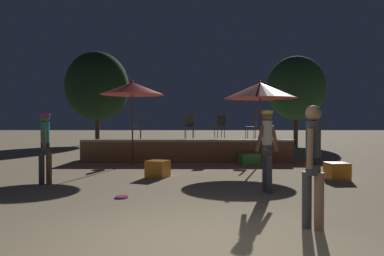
{
  "coord_description": "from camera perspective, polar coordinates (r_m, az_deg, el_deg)",
  "views": [
    {
      "loc": [
        0.07,
        -4.17,
        1.45
      ],
      "look_at": [
        0.0,
        6.15,
        1.28
      ],
      "focal_mm": 35.0,
      "sensor_mm": 36.0,
      "label": 1
    }
  ],
  "objects": [
    {
      "name": "patio_umbrella_0",
      "position": [
        12.92,
        10.36,
        5.63
      ],
      "size": [
        2.44,
        2.44,
        2.86
      ],
      "color": "brown",
      "rests_on": "ground"
    },
    {
      "name": "bistro_chair_0",
      "position": [
        14.72,
        4.36,
        0.6
      ],
      "size": [
        0.44,
        0.44,
        0.9
      ],
      "rotation": [
        0.0,
        0.0,
        3.49
      ],
      "color": "#2D3338",
      "rests_on": "wooden_deck"
    },
    {
      "name": "cube_seat_2",
      "position": [
        10.11,
        21.23,
        -6.15
      ],
      "size": [
        0.55,
        0.55,
        0.43
      ],
      "rotation": [
        0.0,
        0.0,
        0.09
      ],
      "color": "orange",
      "rests_on": "ground"
    },
    {
      "name": "bistro_chair_2",
      "position": [
        14.01,
        -8.09,
        0.58
      ],
      "size": [
        0.42,
        0.42,
        0.9
      ],
      "rotation": [
        0.0,
        0.0,
        4.93
      ],
      "color": "#47474C",
      "rests_on": "wooden_deck"
    },
    {
      "name": "frisbee_disc",
      "position": [
        7.39,
        -10.66,
        -10.27
      ],
      "size": [
        0.25,
        0.25,
        0.03
      ],
      "color": "#E54C99",
      "rests_on": "ground"
    },
    {
      "name": "person_0",
      "position": [
        9.32,
        -21.47,
        -2.39
      ],
      "size": [
        0.29,
        0.52,
        1.66
      ],
      "rotation": [
        0.0,
        0.0,
        0.25
      ],
      "color": "#3F3F47",
      "rests_on": "ground"
    },
    {
      "name": "person_3",
      "position": [
        5.33,
        17.97,
        -5.04
      ],
      "size": [
        0.3,
        0.41,
        1.68
      ],
      "rotation": [
        0.0,
        0.0,
        5.73
      ],
      "color": "#3F3F47",
      "rests_on": "ground"
    },
    {
      "name": "background_tree_0",
      "position": [
        25.01,
        15.56,
        5.87
      ],
      "size": [
        3.71,
        3.71,
        5.66
      ],
      "color": "#3D2B1C",
      "rests_on": "ground"
    },
    {
      "name": "patio_umbrella_1",
      "position": [
        12.8,
        -9.07,
        5.93
      ],
      "size": [
        2.16,
        2.16,
        2.86
      ],
      "color": "brown",
      "rests_on": "ground"
    },
    {
      "name": "cube_seat_3",
      "position": [
        12.85,
        8.72,
        -4.7
      ],
      "size": [
        0.71,
        0.71,
        0.38
      ],
      "rotation": [
        0.0,
        0.0,
        0.16
      ],
      "color": "#4CC651",
      "rests_on": "ground"
    },
    {
      "name": "background_tree_1",
      "position": [
        25.34,
        -14.26,
        6.17
      ],
      "size": [
        4.1,
        4.1,
        6.03
      ],
      "color": "#3D2B1C",
      "rests_on": "ground"
    },
    {
      "name": "cube_seat_1",
      "position": [
        9.93,
        -5.25,
        -6.2
      ],
      "size": [
        0.67,
        0.67,
        0.43
      ],
      "rotation": [
        0.0,
        0.0,
        -0.38
      ],
      "color": "orange",
      "rests_on": "ground"
    },
    {
      "name": "ground_plane",
      "position": [
        4.41,
        -0.58,
        -18.28
      ],
      "size": [
        120.0,
        120.0,
        0.0
      ],
      "primitive_type": "plane",
      "color": "tan"
    },
    {
      "name": "wooden_deck",
      "position": [
        14.3,
        -0.72,
        -3.38
      ],
      "size": [
        7.55,
        2.26,
        0.82
      ],
      "color": "olive",
      "rests_on": "ground"
    },
    {
      "name": "bistro_chair_3",
      "position": [
        13.95,
        9.3,
        0.57
      ],
      "size": [
        0.44,
        0.44,
        0.9
      ],
      "rotation": [
        0.0,
        0.0,
        4.35
      ],
      "color": "#47474C",
      "rests_on": "wooden_deck"
    },
    {
      "name": "bistro_chair_1",
      "position": [
        14.31,
        -0.38,
        0.59
      ],
      "size": [
        0.4,
        0.4,
        0.9
      ],
      "rotation": [
        0.0,
        0.0,
        6.19
      ],
      "color": "#47474C",
      "rests_on": "wooden_deck"
    },
    {
      "name": "person_2",
      "position": [
        7.82,
        11.39,
        -2.79
      ],
      "size": [
        0.52,
        0.29,
        1.69
      ],
      "rotation": [
        0.0,
        0.0,
        4.97
      ],
      "color": "#3F3F47",
      "rests_on": "ground"
    }
  ]
}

